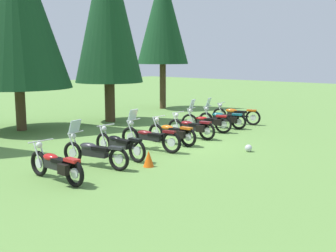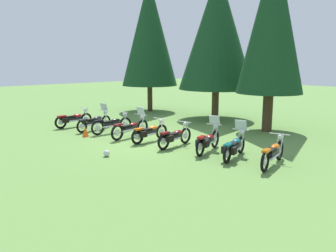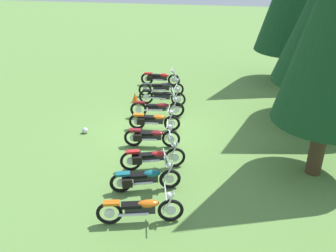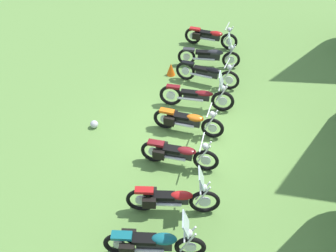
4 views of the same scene
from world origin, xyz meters
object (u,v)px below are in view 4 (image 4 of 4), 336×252
Objects in this scene: motorcycle_0 at (210,36)px; motorcycle_2 at (208,73)px; motorcycle_1 at (210,56)px; traffic_cone at (171,69)px; motorcycle_3 at (198,96)px; dropped_helmet at (94,124)px; motorcycle_7 at (153,243)px; motorcycle_6 at (172,198)px; motorcycle_4 at (187,121)px; motorcycle_5 at (178,153)px.

motorcycle_0 is 2.86m from motorcycle_2.
motorcycle_1 is 4.82× the size of traffic_cone.
motorcycle_3 reaches higher than motorcycle_2.
motorcycle_3 is at bearing 128.53° from dropped_helmet.
dropped_helmet is (-3.36, -3.40, -0.34)m from motorcycle_7.
motorcycle_6 is at bearing 21.04° from traffic_cone.
motorcycle_6 reaches higher than traffic_cone.
dropped_helmet is at bearing -128.86° from motorcycle_1.
motorcycle_0 is 2.74m from traffic_cone.
dropped_helmet is at bearing -16.85° from traffic_cone.
traffic_cone is (-2.87, -1.60, -0.20)m from motorcycle_4.
dropped_helmet is (-0.59, -2.94, -0.32)m from motorcycle_5.
traffic_cone is at bearing 123.60° from motorcycle_3.
motorcycle_3 reaches higher than dropped_helmet.
motorcycle_2 is 1.07× the size of motorcycle_4.
motorcycle_5 reaches higher than traffic_cone.
motorcycle_4 is 1.42m from motorcycle_5.
motorcycle_3 is 1.13× the size of motorcycle_7.
motorcycle_4 is (5.51, 0.91, -0.00)m from motorcycle_0.
motorcycle_5 is 2.81m from motorcycle_7.
motorcycle_2 is 4.86× the size of traffic_cone.
motorcycle_7 is at bearing -85.43° from motorcycle_4.
motorcycle_1 reaches higher than dropped_helmet.
motorcycle_4 is 8.79× the size of dropped_helmet.
motorcycle_3 is (2.68, 0.37, 0.01)m from motorcycle_1.
motorcycle_2 is 1.46m from motorcycle_3.
motorcycle_0 is 1.03× the size of motorcycle_6.
motorcycle_7 reaches higher than motorcycle_0.
motorcycle_5 is at bearing 85.50° from motorcycle_6.
motorcycle_6 is (8.43, 1.53, 0.03)m from motorcycle_0.
motorcycle_7 reaches higher than motorcycle_5.
motorcycle_3 is at bearing 80.21° from motorcycle_6.
motorcycle_7 is (8.14, 1.14, 0.00)m from motorcycle_1.
traffic_cone is at bearing 105.27° from motorcycle_5.
motorcycle_2 is at bearing 78.58° from motorcycle_7.
motorcycle_6 is at bearing -81.49° from motorcycle_2.
motorcycle_5 is at bearing 23.14° from traffic_cone.
motorcycle_1 is 8.22m from motorcycle_7.
motorcycle_5 is at bearing -84.01° from motorcycle_2.
traffic_cone is at bearing 91.72° from motorcycle_6.
motorcycle_2 is (1.22, 0.27, -0.01)m from motorcycle_1.
motorcycle_7 reaches higher than dropped_helmet.
motorcycle_5 is at bearing -93.76° from motorcycle_3.
motorcycle_6 reaches higher than motorcycle_7.
motorcycle_4 is (3.96, 0.45, -0.02)m from motorcycle_1.
dropped_helmet is at bearing 160.79° from motorcycle_5.
motorcycle_3 is at bearing 88.96° from motorcycle_4.
motorcycle_6 reaches higher than motorcycle_4.
dropped_helmet is at bearing -125.07° from motorcycle_2.
motorcycle_1 is 1.08× the size of motorcycle_7.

